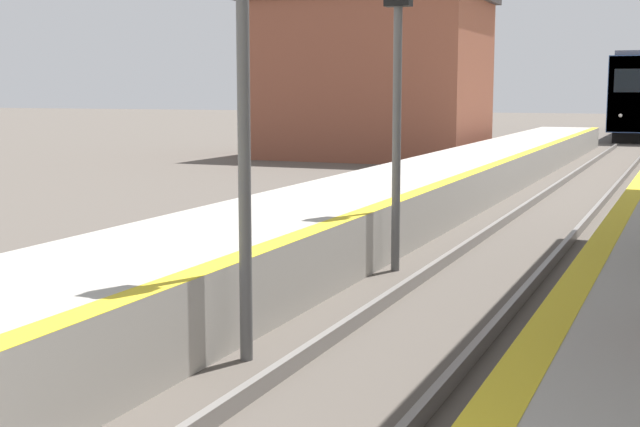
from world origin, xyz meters
name	(u,v)px	position (x,y,z in m)	size (l,w,h in m)	color
signal_near	(242,17)	(-1.27, 5.45, 3.19)	(0.36, 0.31, 4.56)	#595959
signal_mid	(397,42)	(-1.29, 10.02, 3.19)	(0.36, 0.31, 4.56)	#595959
station_building	(369,76)	(-8.88, 30.03, 3.04)	(8.60, 5.94, 6.06)	brown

